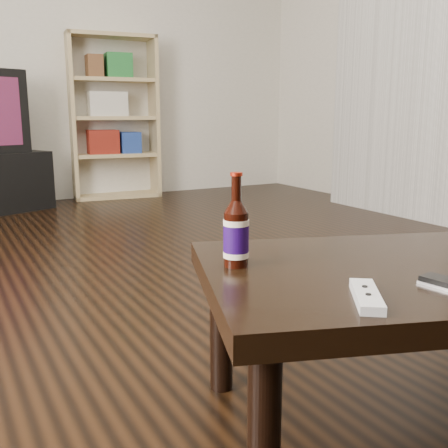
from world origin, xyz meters
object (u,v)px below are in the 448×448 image
coffee_table (433,286)px  remote (367,296)px  bookshelf (112,115)px  beer_bottle (236,234)px  phone (445,283)px

coffee_table → remote: remote is taller
bookshelf → beer_bottle: (-0.81, -3.50, -0.25)m
beer_bottle → remote: beer_bottle is taller
coffee_table → phone: size_ratio=11.86×
beer_bottle → remote: 0.32m
coffee_table → phone: phone is taller
bookshelf → phone: size_ratio=13.82×
coffee_table → remote: size_ratio=7.73×
phone → bookshelf: bearing=73.4°
beer_bottle → remote: size_ratio=1.37×
phone → remote: remote is taller
coffee_table → beer_bottle: (-0.39, 0.21, 0.12)m
phone → remote: bearing=166.3°
coffee_table → phone: (-0.11, -0.11, 0.06)m
bookshelf → beer_bottle: 3.61m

